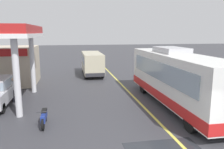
% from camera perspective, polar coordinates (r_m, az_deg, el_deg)
% --- Properties ---
extents(ground, '(120.00, 120.00, 0.00)m').
position_cam_1_polar(ground, '(27.00, -0.67, 0.59)').
color(ground, '#38383D').
extents(lane_divider_stripe, '(0.16, 50.00, 0.01)m').
position_cam_1_polar(lane_divider_stripe, '(22.18, 1.50, -1.60)').
color(lane_divider_stripe, '#D8CC4C').
rests_on(lane_divider_stripe, ground).
extents(coach_bus_main, '(2.60, 11.04, 3.69)m').
position_cam_1_polar(coach_bus_main, '(15.04, 15.91, -1.17)').
color(coach_bus_main, white).
rests_on(coach_bus_main, ground).
extents(minibus_opposing_lane, '(2.04, 6.13, 2.44)m').
position_cam_1_polar(minibus_opposing_lane, '(25.21, -5.01, 3.22)').
color(minibus_opposing_lane, '#BFB799').
rests_on(minibus_opposing_lane, ground).
extents(motorcycle_parked_forecourt, '(0.55, 1.80, 0.92)m').
position_cam_1_polar(motorcycle_parked_forecourt, '(12.22, -16.66, -10.14)').
color(motorcycle_parked_forecourt, black).
rests_on(motorcycle_parked_forecourt, ground).
extents(pedestrian_near_pump, '(0.55, 0.22, 1.66)m').
position_cam_1_polar(pedestrian_near_pump, '(16.82, -23.39, -3.17)').
color(pedestrian_near_pump, '#33333F').
rests_on(pedestrian_near_pump, ground).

